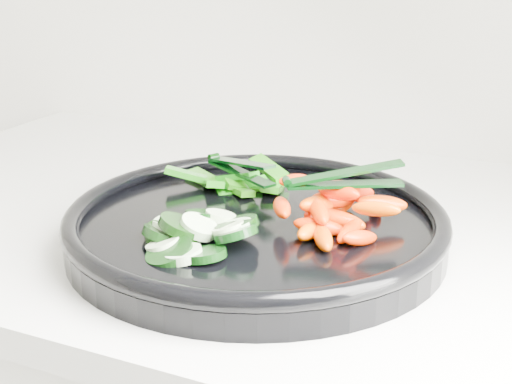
% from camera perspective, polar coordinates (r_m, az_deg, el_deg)
% --- Properties ---
extents(veggie_tray, '(0.43, 0.43, 0.04)m').
position_cam_1_polar(veggie_tray, '(0.70, -0.00, -2.67)').
color(veggie_tray, black).
rests_on(veggie_tray, counter).
extents(cucumber_pile, '(0.13, 0.13, 0.04)m').
position_cam_1_polar(cucumber_pile, '(0.65, -5.29, -3.28)').
color(cucumber_pile, black).
rests_on(cucumber_pile, veggie_tray).
extents(carrot_pile, '(0.14, 0.15, 0.05)m').
position_cam_1_polar(carrot_pile, '(0.68, 6.26, -1.47)').
color(carrot_pile, '#F63200').
rests_on(carrot_pile, veggie_tray).
extents(pepper_pile, '(0.13, 0.11, 0.04)m').
position_cam_1_polar(pepper_pile, '(0.79, -1.72, 0.87)').
color(pepper_pile, '#09600D').
rests_on(pepper_pile, veggie_tray).
extents(tong_carrot, '(0.11, 0.07, 0.02)m').
position_cam_1_polar(tong_carrot, '(0.67, 6.83, 1.05)').
color(tong_carrot, black).
rests_on(tong_carrot, carrot_pile).
extents(tong_pepper, '(0.11, 0.07, 0.02)m').
position_cam_1_polar(tong_pepper, '(0.78, -1.41, 2.02)').
color(tong_pepper, black).
rests_on(tong_pepper, pepper_pile).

